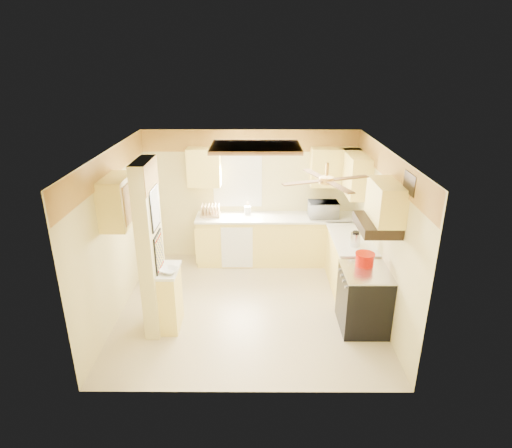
{
  "coord_description": "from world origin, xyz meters",
  "views": [
    {
      "loc": [
        0.13,
        -5.91,
        3.73
      ],
      "look_at": [
        0.11,
        0.35,
        1.27
      ],
      "focal_mm": 30.0,
      "sensor_mm": 36.0,
      "label": 1
    }
  ],
  "objects_px": {
    "microwave": "(323,209)",
    "dutch_oven": "(365,259)",
    "bowl": "(169,271)",
    "stove": "(364,299)",
    "kettle": "(355,239)"
  },
  "relations": [
    {
      "from": "bowl",
      "to": "dutch_oven",
      "type": "distance_m",
      "value": 2.79
    },
    {
      "from": "dutch_oven",
      "to": "stove",
      "type": "bearing_deg",
      "value": -92.75
    },
    {
      "from": "bowl",
      "to": "kettle",
      "type": "relative_size",
      "value": 1.0
    },
    {
      "from": "stove",
      "to": "dutch_oven",
      "type": "bearing_deg",
      "value": 87.25
    },
    {
      "from": "stove",
      "to": "bowl",
      "type": "distance_m",
      "value": 2.81
    },
    {
      "from": "stove",
      "to": "dutch_oven",
      "type": "xyz_separation_m",
      "value": [
        0.01,
        0.19,
        0.55
      ]
    },
    {
      "from": "bowl",
      "to": "dutch_oven",
      "type": "bearing_deg",
      "value": 5.92
    },
    {
      "from": "stove",
      "to": "bowl",
      "type": "relative_size",
      "value": 3.78
    },
    {
      "from": "dutch_oven",
      "to": "bowl",
      "type": "bearing_deg",
      "value": -174.08
    },
    {
      "from": "stove",
      "to": "microwave",
      "type": "bearing_deg",
      "value": 98.56
    },
    {
      "from": "microwave",
      "to": "bowl",
      "type": "height_order",
      "value": "microwave"
    },
    {
      "from": "stove",
      "to": "bowl",
      "type": "bearing_deg",
      "value": -177.94
    },
    {
      "from": "dutch_oven",
      "to": "microwave",
      "type": "bearing_deg",
      "value": 99.65
    },
    {
      "from": "microwave",
      "to": "dutch_oven",
      "type": "relative_size",
      "value": 1.91
    },
    {
      "from": "stove",
      "to": "kettle",
      "type": "relative_size",
      "value": 3.79
    }
  ]
}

